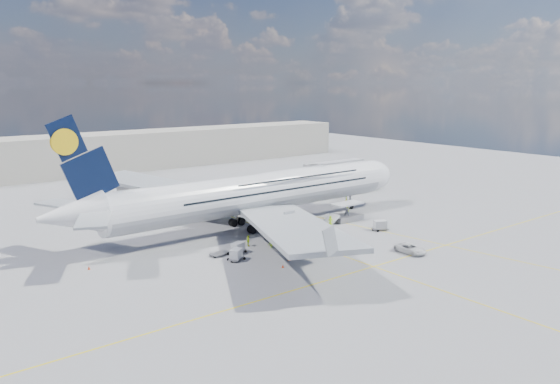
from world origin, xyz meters
TOP-DOWN VIEW (x-y plane):
  - ground at (0.00, 0.00)m, footprint 300.00×300.00m
  - taxi_line_main at (0.00, 0.00)m, footprint 0.25×220.00m
  - taxi_line_cross at (0.00, -20.00)m, footprint 120.00×0.25m
  - taxi_line_diag at (14.00, 10.00)m, footprint 14.16×99.06m
  - airliner at (0.26, 10.00)m, footprint 77.26×79.15m
  - jet_bridge at (29.81, 20.94)m, footprint 18.80×12.10m
  - cargo_loader at (16.82, 2.89)m, footprint 8.53×3.20m
  - terminal at (0.00, 95.00)m, footprint 180.00×16.00m
  - tree_line at (40.00, 140.00)m, footprint 160.00×6.00m
  - dolly_row_a at (-12.64, -1.69)m, footprint 3.18×2.37m
  - dolly_row_b at (-15.68, -0.88)m, footprint 3.48×2.41m
  - dolly_row_c at (-4.09, -3.24)m, footprint 2.93×1.90m
  - dolly_back at (-14.87, -4.58)m, footprint 3.27×2.86m
  - dolly_nose_far at (16.51, -6.47)m, footprint 3.45×2.83m
  - dolly_nose_near at (6.15, -2.19)m, footprint 3.13×2.40m
  - baggage_tug at (1.59, -5.17)m, footprint 2.75×1.71m
  - catering_truck_inner at (-6.80, 31.53)m, footprint 6.49×2.80m
  - catering_truck_outer at (-11.13, 45.18)m, footprint 7.56×5.24m
  - service_van at (9.75, -19.14)m, footprint 2.68×5.60m
  - crew_nose at (27.86, 14.03)m, footprint 0.82×0.85m
  - crew_loader at (21.27, 6.91)m, footprint 1.13×1.19m
  - crew_wing at (-9.05, 0.52)m, footprint 0.82×1.21m
  - crew_van at (11.46, 1.88)m, footprint 1.14×1.13m
  - crew_tug at (-6.63, -2.85)m, footprint 1.21×0.93m
  - cone_nose at (29.23, 15.71)m, footprint 0.39×0.39m
  - cone_wing_left_inner at (-0.58, 27.63)m, footprint 0.50×0.50m
  - cone_wing_left_outer at (-14.21, 33.71)m, footprint 0.41×0.41m
  - cone_wing_right_inner at (-8.36, -9.82)m, footprint 0.50×0.50m
  - cone_wing_right_outer at (-11.25, -11.89)m, footprint 0.38×0.38m
  - cone_tail at (-34.77, 5.36)m, footprint 0.41×0.41m

SIDE VIEW (x-z plane):
  - ground at x=0.00m, z-range 0.00..0.00m
  - taxi_line_main at x=0.00m, z-range 0.00..0.01m
  - taxi_line_cross at x=0.00m, z-range 0.00..0.01m
  - taxi_line_diag at x=14.00m, z-range 0.00..0.01m
  - cone_wing_right_outer at x=-11.25m, z-range -0.01..0.48m
  - cone_nose at x=29.23m, z-range -0.01..0.49m
  - cone_tail at x=-34.77m, z-range -0.01..0.51m
  - cone_wing_left_outer at x=-14.21m, z-range -0.01..0.51m
  - cone_wing_right_inner at x=-8.36m, z-range -0.01..0.62m
  - cone_wing_left_inner at x=-0.58m, z-range -0.01..0.62m
  - dolly_row_b at x=-15.68m, z-range 0.13..0.59m
  - baggage_tug at x=1.59m, z-range -0.09..1.50m
  - service_van at x=9.75m, z-range 0.00..1.54m
  - crew_tug at x=-6.63m, z-range 0.00..1.66m
  - dolly_row_c at x=-4.09m, z-range 0.06..1.79m
  - dolly_nose_near at x=6.15m, z-range 0.07..1.82m
  - crew_wing at x=-9.05m, z-range 0.00..1.91m
  - dolly_row_a at x=-12.64m, z-range 0.07..1.87m
  - crew_loader at x=21.27m, z-range 0.00..1.94m
  - crew_nose at x=27.86m, z-range 0.00..1.97m
  - dolly_back at x=-14.87m, z-range 0.07..1.90m
  - crew_van at x=11.46m, z-range 0.00..1.99m
  - dolly_nose_far at x=16.51m, z-range 0.07..2.00m
  - cargo_loader at x=16.82m, z-range -0.59..3.09m
  - catering_truck_inner at x=-6.80m, z-range -0.11..3.69m
  - catering_truck_outer at x=-11.13m, z-range -0.15..4.02m
  - tree_line at x=40.00m, z-range 0.00..8.00m
  - terminal at x=0.00m, z-range 0.00..12.00m
  - jet_bridge at x=29.81m, z-range 2.60..11.10m
  - airliner at x=0.26m, z-range -4.98..18.72m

